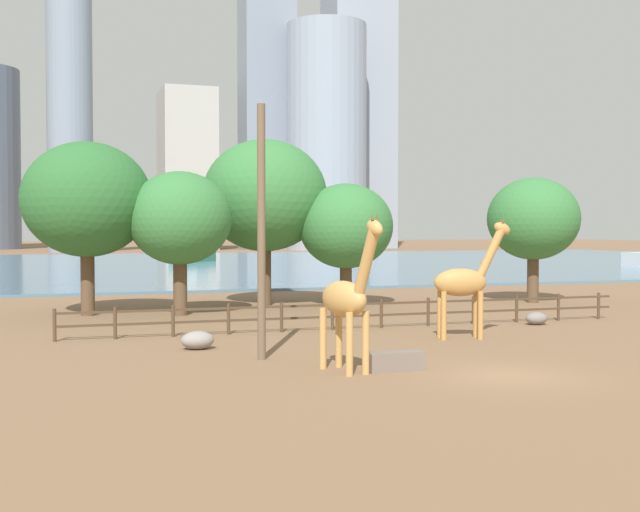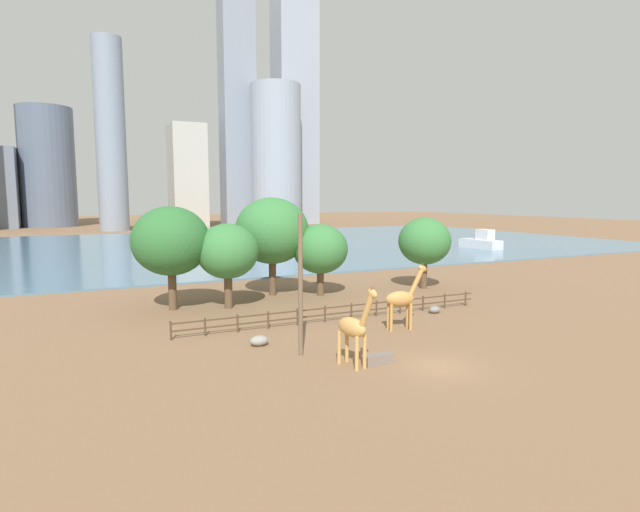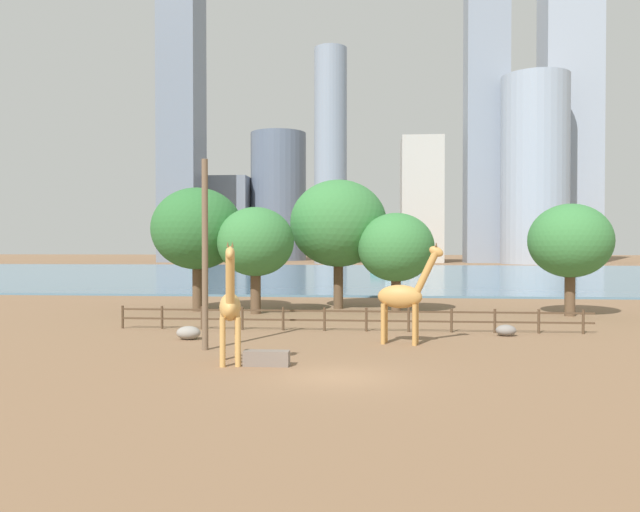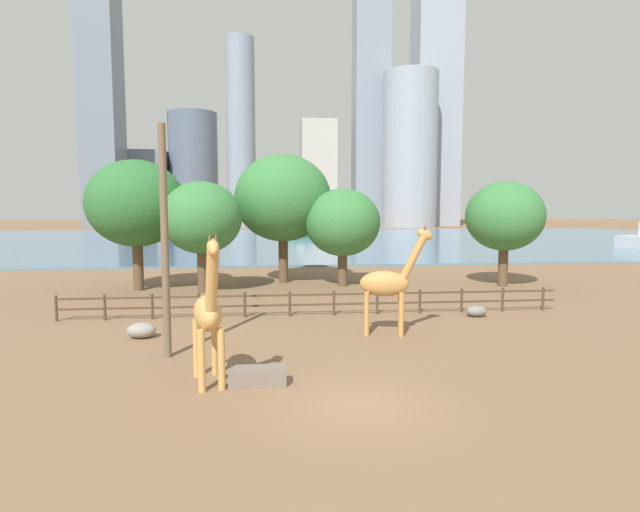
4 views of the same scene
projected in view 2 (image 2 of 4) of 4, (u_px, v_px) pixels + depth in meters
ground_plane at (185, 246)px, 100.33m from camera, size 400.00×400.00×0.00m
harbor_water at (188, 247)px, 97.62m from camera, size 180.00×86.00×0.20m
giraffe_tall at (402, 298)px, 36.21m from camera, size 3.26×1.29×4.89m
giraffe_companion at (354, 327)px, 28.12m from camera, size 1.33×3.15×4.89m
utility_pole at (301, 285)px, 29.96m from camera, size 0.28×0.28×8.64m
boulder_near_fence at (259, 341)px, 32.38m from camera, size 1.22×0.90×0.67m
boulder_by_pole at (435, 310)px, 41.59m from camera, size 1.05×0.79×0.59m
feeding_trough at (379, 359)px, 28.77m from camera, size 1.80×0.60×0.60m
enclosure_fence at (340, 311)px, 39.03m from camera, size 26.12×0.14×1.30m
tree_left_large at (227, 252)px, 43.02m from camera, size 5.31×5.31×7.39m
tree_center_broad at (320, 249)px, 48.75m from camera, size 5.39×5.39×7.03m
tree_right_tall at (272, 231)px, 48.74m from camera, size 7.21×7.21×9.62m
tree_left_small at (425, 241)px, 52.44m from camera, size 5.50×5.50×7.53m
tree_right_small at (171, 241)px, 42.21m from camera, size 6.53×6.53×8.88m
boat_ferry at (481, 242)px, 93.44m from camera, size 3.59×8.41×3.61m
boat_sailboat at (201, 230)px, 134.77m from camera, size 4.16×4.44×4.04m
boat_barge at (202, 238)px, 104.12m from camera, size 6.70×6.90×3.11m
skyline_tower_needle at (295, 80)px, 182.20m from camera, size 14.65×12.00×104.99m
skyline_block_central at (48, 168)px, 166.74m from camera, size 17.17×17.17×39.49m
skyline_block_left at (187, 176)px, 168.71m from camera, size 11.13×14.93×33.99m
skyline_block_right at (237, 113)px, 170.85m from camera, size 11.04×9.24×76.91m
skyline_tower_short at (111, 136)px, 144.92m from camera, size 8.42×8.42×55.25m
skyline_block_wide at (276, 156)px, 168.20m from camera, size 16.72×16.72×47.17m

